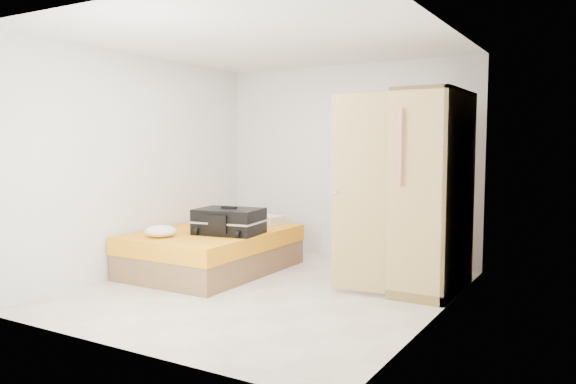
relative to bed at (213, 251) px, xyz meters
The scene contains 7 objects.
room 1.54m from the bed, 22.03° to the right, with size 4.00×4.02×2.60m.
bed is the anchor object (origin of this frame).
wardrobe 2.65m from the bed, ahead, with size 1.17×1.25×2.10m.
person 1.99m from the bed, 21.38° to the left, with size 0.61×0.40×1.68m, color red.
suitcase 0.51m from the bed, 16.99° to the right, with size 0.82×0.66×0.32m.
round_cushion 0.78m from the bed, 107.19° to the right, with size 0.36×0.36×0.14m, color white.
pillow 0.92m from the bed, 79.49° to the left, with size 0.58×0.30×0.11m, color white.
Camera 1 is at (3.15, -4.92, 1.55)m, focal length 35.00 mm.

